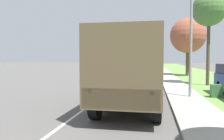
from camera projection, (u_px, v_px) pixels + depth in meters
The scene contains 11 objects.
ground_plane at pixel (137, 70), 40.05m from camera, with size 180.00×180.00×0.00m, color #565451.
lane_centre_stripe at pixel (137, 70), 40.05m from camera, with size 0.12×120.00×0.00m.
sidewalk_right at pixel (162, 70), 39.21m from camera, with size 1.80×120.00×0.12m.
grass_strip_right at pixel (188, 71), 38.40m from camera, with size 7.00×120.00×0.02m.
military_truck at pixel (131, 68), 9.35m from camera, with size 2.39×6.92×3.14m.
car_nearest_ahead at pixel (139, 75), 19.49m from camera, with size 1.73×4.61×1.40m.
car_second_ahead at pixel (145, 68), 35.00m from camera, with size 1.82×4.43×1.56m.
lamp_post at pixel (187, 15), 11.37m from camera, with size 1.69×0.24×7.17m.
tree_mid_right at pixel (209, 10), 16.99m from camera, with size 2.61×2.61×7.25m.
tree_far_right at pixel (188, 36), 26.90m from camera, with size 4.31×4.31×7.13m.
utility_box at pixel (216, 91), 11.84m from camera, with size 0.55×0.45×0.70m.
Camera 1 is at (2.81, -0.17, 2.10)m, focal length 35.00 mm.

